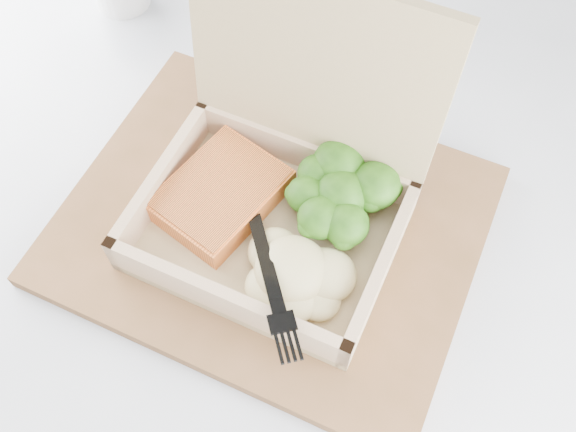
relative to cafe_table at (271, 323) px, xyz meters
The scene contains 9 objects.
floor 0.81m from the cafe_table, behind, with size 4.00×4.00×0.00m, color gray.
cafe_table is the anchor object (origin of this frame).
serving_tray 0.21m from the cafe_table, 115.53° to the left, with size 0.37×0.30×0.02m, color brown.
takeout_container 0.27m from the cafe_table, 101.87° to the left, with size 0.26×0.24×0.21m.
salmon_fillet 0.24m from the cafe_table, behind, with size 0.09×0.11×0.02m, color orange.
broccoli_pile 0.25m from the cafe_table, 58.52° to the left, with size 0.11×0.11×0.04m, color #3A7C1B, non-canonical shape.
mashed_potatoes 0.25m from the cafe_table, 24.14° to the right, with size 0.10×0.09×0.03m, color #CABE82.
plastic_fork 0.25m from the cafe_table, 58.68° to the right, with size 0.13×0.11×0.02m.
receipt 0.31m from the cafe_table, 108.32° to the left, with size 0.07×0.14×0.00m, color white.
Camera 1 is at (0.76, -0.13, 1.29)m, focal length 40.00 mm.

